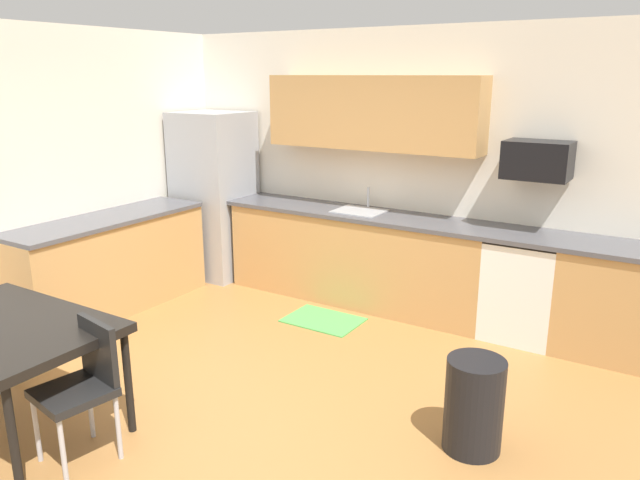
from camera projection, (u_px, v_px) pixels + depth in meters
name	position (u px, v px, depth m)	size (l,w,h in m)	color
ground_plane	(244.00, 411.00, 4.20)	(12.00, 12.00, 0.00)	#9E6B38
wall_back	(408.00, 169.00, 6.01)	(5.80, 0.10, 2.70)	silver
cabinet_run_back	(356.00, 258.00, 6.16)	(2.74, 0.60, 0.90)	tan
cabinet_run_back_right	(611.00, 303.00, 4.94)	(0.81, 0.60, 0.90)	tan
cabinet_run_left	(110.00, 266.00, 5.91)	(0.60, 2.00, 0.90)	tan
countertop_back	(391.00, 218.00, 5.84)	(4.80, 0.64, 0.04)	#4C4C51
countertop_left	(106.00, 219.00, 5.79)	(0.64, 2.00, 0.04)	#4C4C51
upper_cabinets_back	(372.00, 113.00, 5.84)	(2.20, 0.34, 0.70)	tan
refrigerator	(215.00, 195.00, 6.89)	(0.76, 0.70, 1.86)	#9EA0A5
oven_range	(523.00, 287.00, 5.30)	(0.60, 0.60, 0.91)	white
microwave	(537.00, 160.00, 5.09)	(0.54, 0.36, 0.32)	black
sink_basin	(359.00, 217.00, 6.03)	(0.48, 0.40, 0.14)	#A5A8AD
sink_faucet	(368.00, 199.00, 6.13)	(0.02, 0.02, 0.24)	#B2B5BA
dining_table	(5.00, 332.00, 3.80)	(1.40, 0.90, 0.76)	black
chair_near_table	(84.00, 380.00, 3.59)	(0.46, 0.46, 0.85)	black
trash_bin	(474.00, 405.00, 3.71)	(0.36, 0.36, 0.60)	black
floor_mat	(323.00, 320.00, 5.74)	(0.70, 0.50, 0.01)	#4CA54C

